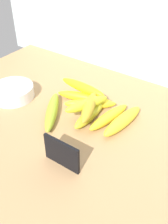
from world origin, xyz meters
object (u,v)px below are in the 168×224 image
(banana_1, at_px, (90,104))
(banana_2, at_px, (52,111))
(banana_8, at_px, (87,104))
(banana_5, at_px, (84,97))
(banana_6, at_px, (89,107))
(banana_0, at_px, (109,117))
(chalkboard_sign, at_px, (62,154))
(banana_4, at_px, (123,121))
(banana_3, at_px, (89,115))
(fruit_bowl, at_px, (13,92))
(banana_7, at_px, (83,87))

(banana_1, xyz_separation_m, banana_2, (-0.08, -0.11, 0.00))
(banana_8, bearing_deg, banana_5, 131.25)
(banana_6, bearing_deg, banana_2, -156.81)
(banana_6, bearing_deg, banana_0, 30.65)
(chalkboard_sign, xyz_separation_m, banana_6, (-0.05, 0.20, 0.02))
(banana_0, distance_m, banana_1, 0.09)
(banana_0, bearing_deg, banana_4, 5.17)
(chalkboard_sign, height_order, banana_6, chalkboard_sign)
(chalkboard_sign, xyz_separation_m, banana_0, (0.01, 0.23, -0.02))
(banana_6, bearing_deg, banana_3, 108.04)
(chalkboard_sign, height_order, banana_8, chalkboard_sign)
(banana_1, relative_size, banana_2, 0.85)
(fruit_bowl, relative_size, banana_1, 0.86)
(banana_3, bearing_deg, chalkboard_sign, -76.19)
(banana_0, relative_size, banana_5, 0.92)
(banana_2, bearing_deg, banana_8, 30.30)
(chalkboard_sign, distance_m, banana_6, 0.20)
(banana_3, distance_m, banana_8, 0.04)
(banana_2, xyz_separation_m, banana_7, (0.03, 0.14, 0.03))
(banana_2, relative_size, banana_8, 1.35)
(banana_4, relative_size, banana_7, 1.01)
(fruit_bowl, bearing_deg, banana_8, 10.73)
(banana_7, distance_m, banana_8, 0.11)
(banana_3, relative_size, banana_6, 0.95)
(fruit_bowl, distance_m, banana_8, 0.30)
(banana_3, bearing_deg, banana_0, 27.62)
(banana_4, bearing_deg, banana_0, -174.83)
(banana_8, bearing_deg, banana_0, 18.73)
(banana_8, bearing_deg, banana_2, -149.70)
(banana_8, bearing_deg, banana_4, 13.51)
(banana_0, xyz_separation_m, banana_4, (0.05, 0.00, 0.00))
(banana_8, bearing_deg, chalkboard_sign, -72.79)
(banana_0, height_order, banana_4, banana_4)
(banana_0, bearing_deg, chalkboard_sign, -91.82)
(banana_5, xyz_separation_m, banana_8, (0.06, -0.07, 0.04))
(chalkboard_sign, distance_m, fruit_bowl, 0.38)
(banana_1, relative_size, banana_4, 0.95)
(chalkboard_sign, relative_size, banana_8, 0.71)
(chalkboard_sign, relative_size, banana_3, 0.70)
(banana_0, bearing_deg, banana_8, -161.27)
(chalkboard_sign, height_order, banana_2, chalkboard_sign)
(banana_0, height_order, banana_3, banana_3)
(banana_4, bearing_deg, banana_2, -158.34)
(fruit_bowl, relative_size, banana_3, 0.97)
(banana_2, height_order, banana_3, same)
(fruit_bowl, relative_size, banana_2, 0.73)
(fruit_bowl, height_order, banana_8, banana_8)
(fruit_bowl, height_order, banana_7, banana_7)
(banana_4, bearing_deg, banana_5, 166.80)
(banana_2, distance_m, banana_7, 0.14)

